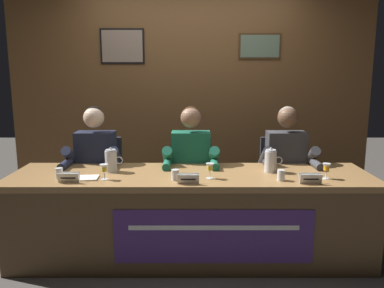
{
  "coord_description": "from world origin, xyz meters",
  "views": [
    {
      "loc": [
        0.01,
        -3.15,
        1.57
      ],
      "look_at": [
        0.0,
        0.0,
        0.98
      ],
      "focal_mm": 36.67,
      "sensor_mm": 36.0,
      "label": 1
    }
  ],
  "objects_px": {
    "chair_left": "(102,186)",
    "chair_center": "(192,186)",
    "panelist_center": "(192,163)",
    "water_cup_right": "(282,176)",
    "conference_table": "(192,204)",
    "document_stack_left": "(86,178)",
    "panelist_left": "(95,163)",
    "water_pitcher_left_side": "(113,161)",
    "nameplate_left": "(70,177)",
    "nameplate_center": "(190,179)",
    "water_cup_left": "(61,174)",
    "nameplate_right": "(312,179)",
    "panelist_right": "(289,163)",
    "juice_glass_right": "(328,168)",
    "chair_right": "(283,186)",
    "water_pitcher_right_side": "(272,161)",
    "juice_glass_center": "(211,168)",
    "juice_glass_left": "(105,169)",
    "water_cup_center": "(176,175)"
  },
  "relations": [
    {
      "from": "chair_right",
      "to": "water_cup_right",
      "type": "xyz_separation_m",
      "value": [
        -0.19,
        -0.78,
        0.32
      ]
    },
    {
      "from": "panelist_center",
      "to": "water_pitcher_left_side",
      "type": "relative_size",
      "value": 5.93
    },
    {
      "from": "juice_glass_right",
      "to": "water_pitcher_right_side",
      "type": "relative_size",
      "value": 0.59
    },
    {
      "from": "chair_left",
      "to": "chair_center",
      "type": "xyz_separation_m",
      "value": [
        0.89,
        0.0,
        0.0
      ]
    },
    {
      "from": "water_pitcher_right_side",
      "to": "chair_right",
      "type": "bearing_deg",
      "value": 66.74
    },
    {
      "from": "panelist_right",
      "to": "panelist_left",
      "type": "bearing_deg",
      "value": 180.0
    },
    {
      "from": "water_cup_right",
      "to": "panelist_left",
      "type": "bearing_deg",
      "value": 160.14
    },
    {
      "from": "chair_left",
      "to": "juice_glass_center",
      "type": "height_order",
      "value": "chair_left"
    },
    {
      "from": "nameplate_center",
      "to": "nameplate_left",
      "type": "bearing_deg",
      "value": 177.73
    },
    {
      "from": "chair_left",
      "to": "panelist_center",
      "type": "distance_m",
      "value": 0.96
    },
    {
      "from": "chair_right",
      "to": "water_pitcher_left_side",
      "type": "height_order",
      "value": "water_pitcher_left_side"
    },
    {
      "from": "juice_glass_left",
      "to": "water_cup_left",
      "type": "xyz_separation_m",
      "value": [
        -0.37,
        0.03,
        -0.05
      ]
    },
    {
      "from": "nameplate_right",
      "to": "water_cup_left",
      "type": "bearing_deg",
      "value": 175.68
    },
    {
      "from": "panelist_center",
      "to": "nameplate_right",
      "type": "distance_m",
      "value": 1.12
    },
    {
      "from": "nameplate_left",
      "to": "conference_table",
      "type": "bearing_deg",
      "value": 9.66
    },
    {
      "from": "juice_glass_center",
      "to": "nameplate_right",
      "type": "bearing_deg",
      "value": -11.05
    },
    {
      "from": "chair_left",
      "to": "water_cup_right",
      "type": "bearing_deg",
      "value": -25.95
    },
    {
      "from": "chair_left",
      "to": "water_cup_right",
      "type": "relative_size",
      "value": 10.8
    },
    {
      "from": "chair_right",
      "to": "juice_glass_left",
      "type": "bearing_deg",
      "value": -154.4
    },
    {
      "from": "nameplate_left",
      "to": "chair_center",
      "type": "bearing_deg",
      "value": 41.87
    },
    {
      "from": "water_cup_left",
      "to": "water_pitcher_right_side",
      "type": "height_order",
      "value": "water_pitcher_right_side"
    },
    {
      "from": "juice_glass_left",
      "to": "water_cup_center",
      "type": "relative_size",
      "value": 1.46
    },
    {
      "from": "chair_left",
      "to": "water_cup_center",
      "type": "relative_size",
      "value": 10.8
    },
    {
      "from": "chair_center",
      "to": "panelist_center",
      "type": "bearing_deg",
      "value": -90.0
    },
    {
      "from": "chair_center",
      "to": "document_stack_left",
      "type": "xyz_separation_m",
      "value": [
        -0.84,
        -0.73,
        0.28
      ]
    },
    {
      "from": "panelist_left",
      "to": "water_cup_right",
      "type": "distance_m",
      "value": 1.7
    },
    {
      "from": "nameplate_center",
      "to": "juice_glass_right",
      "type": "relative_size",
      "value": 1.31
    },
    {
      "from": "panelist_right",
      "to": "water_pitcher_left_side",
      "type": "distance_m",
      "value": 1.6
    },
    {
      "from": "chair_center",
      "to": "water_cup_right",
      "type": "relative_size",
      "value": 10.8
    },
    {
      "from": "panelist_center",
      "to": "water_cup_right",
      "type": "height_order",
      "value": "panelist_center"
    },
    {
      "from": "nameplate_left",
      "to": "document_stack_left",
      "type": "height_order",
      "value": "nameplate_left"
    },
    {
      "from": "panelist_left",
      "to": "nameplate_right",
      "type": "distance_m",
      "value": 1.92
    },
    {
      "from": "chair_center",
      "to": "document_stack_left",
      "type": "height_order",
      "value": "chair_center"
    },
    {
      "from": "nameplate_center",
      "to": "water_cup_right",
      "type": "relative_size",
      "value": 1.91
    },
    {
      "from": "conference_table",
      "to": "document_stack_left",
      "type": "height_order",
      "value": "document_stack_left"
    },
    {
      "from": "nameplate_center",
      "to": "juice_glass_center",
      "type": "height_order",
      "value": "juice_glass_center"
    },
    {
      "from": "juice_glass_center",
      "to": "document_stack_left",
      "type": "relative_size",
      "value": 0.56
    },
    {
      "from": "nameplate_left",
      "to": "nameplate_center",
      "type": "xyz_separation_m",
      "value": [
        0.91,
        -0.04,
        0.0
      ]
    },
    {
      "from": "water_cup_center",
      "to": "water_pitcher_right_side",
      "type": "height_order",
      "value": "water_pitcher_right_side"
    },
    {
      "from": "water_cup_left",
      "to": "juice_glass_center",
      "type": "height_order",
      "value": "juice_glass_center"
    },
    {
      "from": "water_cup_left",
      "to": "water_pitcher_right_side",
      "type": "bearing_deg",
      "value": 6.74
    },
    {
      "from": "chair_right",
      "to": "water_cup_right",
      "type": "height_order",
      "value": "chair_right"
    },
    {
      "from": "chair_left",
      "to": "water_cup_left",
      "type": "xyz_separation_m",
      "value": [
        -0.15,
        -0.72,
        0.32
      ]
    },
    {
      "from": "juice_glass_left",
      "to": "chair_left",
      "type": "bearing_deg",
      "value": 106.13
    },
    {
      "from": "chair_center",
      "to": "panelist_left",
      "type": "bearing_deg",
      "value": -167.37
    },
    {
      "from": "panelist_center",
      "to": "panelist_left",
      "type": "bearing_deg",
      "value": 180.0
    },
    {
      "from": "panelist_center",
      "to": "document_stack_left",
      "type": "height_order",
      "value": "panelist_center"
    },
    {
      "from": "nameplate_left",
      "to": "juice_glass_right",
      "type": "height_order",
      "value": "juice_glass_right"
    },
    {
      "from": "panelist_left",
      "to": "chair_right",
      "type": "xyz_separation_m",
      "value": [
        1.79,
        0.2,
        -0.28
      ]
    },
    {
      "from": "panelist_center",
      "to": "juice_glass_right",
      "type": "relative_size",
      "value": 10.04
    }
  ]
}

